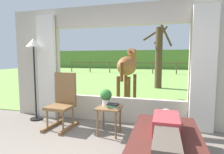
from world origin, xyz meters
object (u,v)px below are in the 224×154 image
at_px(potted_plant, 106,96).
at_px(pasture_tree, 159,56).
at_px(floor_lamp_left, 34,55).
at_px(horse, 128,66).
at_px(side_table, 109,112).
at_px(book_stack, 113,106).
at_px(rocking_chair, 63,101).
at_px(recliner_sofa, 165,150).
at_px(reclining_person, 166,129).

height_order(potted_plant, pasture_tree, pasture_tree).
bearing_deg(floor_lamp_left, horse, 53.75).
height_order(side_table, book_stack, book_stack).
bearing_deg(rocking_chair, book_stack, -5.74).
relative_size(recliner_sofa, pasture_tree, 0.59).
relative_size(reclining_person, rocking_chair, 1.28).
distance_m(rocking_chair, potted_plant, 0.96).
relative_size(side_table, potted_plant, 1.63).
bearing_deg(pasture_tree, side_table, -97.10).
bearing_deg(reclining_person, pasture_tree, 92.64).
xyz_separation_m(book_stack, floor_lamp_left, (-1.95, 0.40, 0.93)).
relative_size(recliner_sofa, reclining_person, 1.19).
distance_m(potted_plant, horse, 2.64).
distance_m(book_stack, horse, 2.79).
bearing_deg(floor_lamp_left, reclining_person, -22.56).
bearing_deg(floor_lamp_left, recliner_sofa, -21.70).
bearing_deg(pasture_tree, horse, -106.24).
relative_size(rocking_chair, book_stack, 5.22).
height_order(reclining_person, horse, horse).
xyz_separation_m(rocking_chair, side_table, (1.03, -0.11, -0.12)).
relative_size(recliner_sofa, potted_plant, 5.31).
bearing_deg(pasture_tree, floor_lamp_left, -115.85).
relative_size(floor_lamp_left, pasture_tree, 0.64).
distance_m(reclining_person, horse, 3.76).
xyz_separation_m(potted_plant, floor_lamp_left, (-1.79, 0.28, 0.79)).
height_order(potted_plant, book_stack, potted_plant).
bearing_deg(horse, pasture_tree, 77.56).
distance_m(recliner_sofa, potted_plant, 1.47).
distance_m(side_table, horse, 2.76).
relative_size(side_table, book_stack, 2.42).
xyz_separation_m(recliner_sofa, floor_lamp_left, (-2.87, 1.14, 1.28)).
height_order(reclining_person, side_table, reclining_person).
xyz_separation_m(side_table, potted_plant, (-0.08, 0.06, 0.28)).
xyz_separation_m(reclining_person, rocking_chair, (-2.04, 0.97, 0.02)).
relative_size(recliner_sofa, book_stack, 7.92).
relative_size(recliner_sofa, floor_lamp_left, 0.92).
xyz_separation_m(potted_plant, horse, (-0.09, 2.60, 0.45)).
relative_size(reclining_person, side_table, 2.75).
relative_size(reclining_person, potted_plant, 4.47).
bearing_deg(reclining_person, rocking_chair, 154.58).
bearing_deg(reclining_person, floor_lamp_left, 157.40).
relative_size(rocking_chair, potted_plant, 3.50).
distance_m(reclining_person, book_stack, 1.22).
relative_size(side_table, horse, 0.29).
xyz_separation_m(horse, pasture_tree, (0.87, 2.99, 0.35)).
bearing_deg(potted_plant, horse, 91.91).
relative_size(potted_plant, pasture_tree, 0.11).
relative_size(potted_plant, horse, 0.18).
distance_m(recliner_sofa, floor_lamp_left, 3.35).
bearing_deg(side_table, potted_plant, 143.13).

